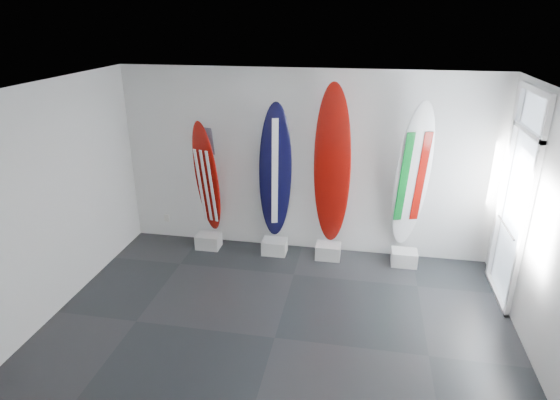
% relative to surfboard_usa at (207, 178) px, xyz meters
% --- Properties ---
extents(floor, '(6.00, 6.00, 0.00)m').
position_rel_surfboard_usa_xyz_m(floor, '(1.58, -2.28, -1.23)').
color(floor, black).
rests_on(floor, ground).
extents(ceiling, '(6.00, 6.00, 0.00)m').
position_rel_surfboard_usa_xyz_m(ceiling, '(1.58, -2.28, 1.77)').
color(ceiling, white).
rests_on(ceiling, wall_back).
extents(wall_back, '(6.00, 0.00, 6.00)m').
position_rel_surfboard_usa_xyz_m(wall_back, '(1.58, 0.22, 0.27)').
color(wall_back, white).
rests_on(wall_back, ground).
extents(wall_front, '(6.00, 0.00, 6.00)m').
position_rel_surfboard_usa_xyz_m(wall_front, '(1.58, -4.78, 0.27)').
color(wall_front, white).
rests_on(wall_front, ground).
extents(wall_left, '(0.00, 5.00, 5.00)m').
position_rel_surfboard_usa_xyz_m(wall_left, '(-1.42, -2.28, 0.27)').
color(wall_left, white).
rests_on(wall_left, ground).
extents(display_block_usa, '(0.40, 0.30, 0.24)m').
position_rel_surfboard_usa_xyz_m(display_block_usa, '(0.00, -0.10, -1.11)').
color(display_block_usa, silver).
rests_on(display_block_usa, floor).
extents(surfboard_usa, '(0.54, 0.48, 1.98)m').
position_rel_surfboard_usa_xyz_m(surfboard_usa, '(0.00, 0.00, 0.00)').
color(surfboard_usa, maroon).
rests_on(surfboard_usa, display_block_usa).
extents(display_block_navy, '(0.40, 0.30, 0.24)m').
position_rel_surfboard_usa_xyz_m(display_block_navy, '(1.15, -0.10, -1.11)').
color(display_block_navy, silver).
rests_on(display_block_navy, floor).
extents(surfboard_navy, '(0.59, 0.46, 2.31)m').
position_rel_surfboard_usa_xyz_m(surfboard_navy, '(1.15, 0.00, 0.16)').
color(surfboard_navy, black).
rests_on(surfboard_navy, display_block_navy).
extents(display_block_swiss, '(0.40, 0.30, 0.24)m').
position_rel_surfboard_usa_xyz_m(display_block_swiss, '(2.05, -0.10, -1.11)').
color(display_block_swiss, silver).
rests_on(display_block_swiss, floor).
extents(surfboard_swiss, '(0.62, 0.31, 2.62)m').
position_rel_surfboard_usa_xyz_m(surfboard_swiss, '(2.05, 0.00, 0.32)').
color(surfboard_swiss, maroon).
rests_on(surfboard_swiss, display_block_swiss).
extents(display_block_italy, '(0.40, 0.30, 0.24)m').
position_rel_surfboard_usa_xyz_m(display_block_italy, '(3.27, -0.10, -1.11)').
color(display_block_italy, silver).
rests_on(display_block_italy, floor).
extents(surfboard_italy, '(0.65, 0.58, 2.42)m').
position_rel_surfboard_usa_xyz_m(surfboard_italy, '(3.27, 0.00, 0.22)').
color(surfboard_italy, white).
rests_on(surfboard_italy, display_block_italy).
extents(wall_outlet, '(0.09, 0.02, 0.13)m').
position_rel_surfboard_usa_xyz_m(wall_outlet, '(-0.87, 0.20, -0.88)').
color(wall_outlet, silver).
rests_on(wall_outlet, wall_back).
extents(glass_door, '(0.12, 1.16, 2.85)m').
position_rel_surfboard_usa_xyz_m(glass_door, '(4.55, -0.73, 0.20)').
color(glass_door, white).
rests_on(glass_door, floor).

